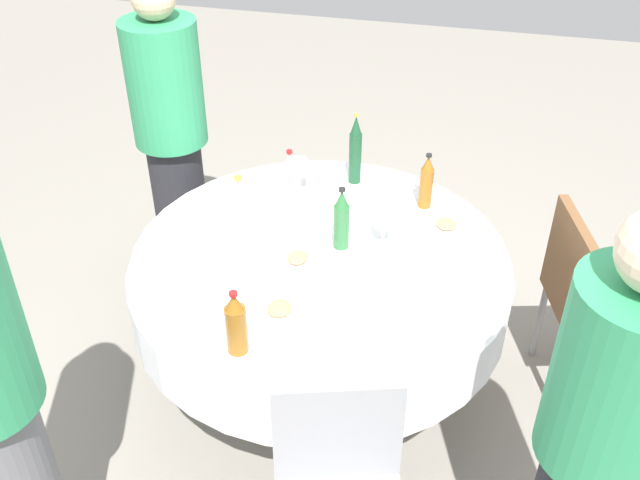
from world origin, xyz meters
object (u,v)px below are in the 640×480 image
at_px(wine_glass_near, 299,169).
at_px(chair_front, 585,292).
at_px(bottle_clear_near, 241,217).
at_px(plate_rear, 446,227).
at_px(plate_outer, 279,311).
at_px(plate_west, 247,191).
at_px(bottle_dark_green_south, 355,151).
at_px(wine_glass_far, 384,220).
at_px(bottle_green_north, 341,220).
at_px(bottle_clear_right, 290,186).
at_px(bottle_amber_inner, 236,324).
at_px(bottle_amber_far, 426,182).
at_px(dining_table, 320,281).
at_px(person_south, 172,141).
at_px(person_north, 597,447).
at_px(plate_left, 298,261).

height_order(wine_glass_near, chair_front, wine_glass_near).
height_order(bottle_clear_near, plate_rear, bottle_clear_near).
relative_size(plate_outer, plate_west, 0.97).
bearing_deg(bottle_dark_green_south, plate_outer, 175.90).
distance_m(bottle_clear_near, chair_front, 1.46).
distance_m(bottle_clear_near, plate_rear, 0.85).
relative_size(bottle_dark_green_south, wine_glass_far, 2.31).
bearing_deg(bottle_green_north, bottle_clear_right, 55.91).
bearing_deg(bottle_amber_inner, plate_rear, -34.12).
distance_m(bottle_amber_far, bottle_clear_near, 0.82).
bearing_deg(bottle_dark_green_south, dining_table, 177.99).
bearing_deg(person_south, plate_outer, -106.41).
bearing_deg(bottle_amber_far, person_north, -153.59).
height_order(bottle_clear_near, bottle_clear_right, bottle_clear_near).
height_order(plate_west, person_north, person_north).
distance_m(plate_west, person_south, 0.49).
relative_size(bottle_dark_green_south, bottle_clear_right, 1.10).
bearing_deg(person_south, bottle_amber_inner, -114.57).
height_order(bottle_green_north, bottle_clear_near, bottle_clear_near).
bearing_deg(person_south, bottle_dark_green_south, -56.62).
distance_m(bottle_clear_near, wine_glass_far, 0.56).
xyz_separation_m(person_north, chair_front, (1.10, -0.09, -0.32)).
xyz_separation_m(bottle_clear_near, bottle_clear_right, (0.29, -0.11, -0.01)).
xyz_separation_m(bottle_amber_far, chair_front, (-0.15, -0.71, -0.34)).
height_order(bottle_clear_near, wine_glass_far, bottle_clear_near).
height_order(bottle_amber_inner, wine_glass_far, bottle_amber_inner).
bearing_deg(person_north, plate_west, -90.04).
relative_size(dining_table, bottle_clear_right, 4.94).
distance_m(plate_outer, person_south, 1.26).
height_order(bottle_amber_inner, bottle_clear_right, bottle_clear_right).
height_order(bottle_clear_near, wine_glass_near, bottle_clear_near).
xyz_separation_m(bottle_amber_far, plate_west, (-0.08, 0.78, -0.11)).
bearing_deg(person_south, wine_glass_far, -78.69).
bearing_deg(wine_glass_far, plate_outer, 151.95).
bearing_deg(person_north, bottle_amber_inner, -61.12).
height_order(bottle_amber_far, plate_rear, bottle_amber_far).
height_order(bottle_amber_inner, bottle_dark_green_south, bottle_dark_green_south).
distance_m(bottle_amber_inner, bottle_dark_green_south, 1.18).
distance_m(dining_table, plate_rear, 0.57).
bearing_deg(dining_table, wine_glass_near, 24.98).
bearing_deg(chair_front, plate_rear, -104.22).
bearing_deg(wine_glass_far, bottle_dark_green_south, 25.22).
height_order(wine_glass_near, plate_west, wine_glass_near).
height_order(plate_left, plate_rear, same).
xyz_separation_m(bottle_green_north, plate_rear, (0.22, -0.39, -0.11)).
bearing_deg(person_south, bottle_green_north, -85.23).
relative_size(bottle_dark_green_south, chair_front, 0.39).
relative_size(bottle_amber_far, bottle_clear_near, 0.75).
xyz_separation_m(dining_table, wine_glass_far, (0.13, -0.23, 0.25)).
distance_m(bottle_dark_green_south, plate_outer, 0.97).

